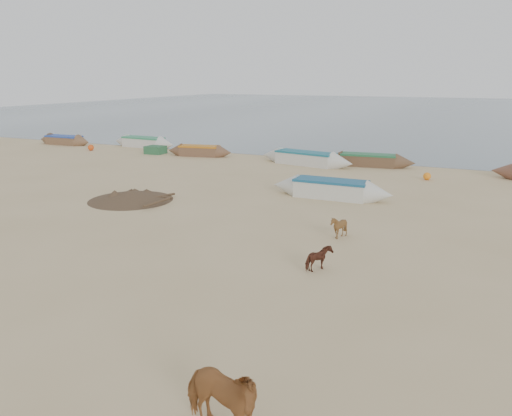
# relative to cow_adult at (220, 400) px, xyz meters

# --- Properties ---
(ground) EXTENTS (140.00, 140.00, 0.00)m
(ground) POSITION_rel_cow_adult_xyz_m (-4.14, 6.50, -0.71)
(ground) COLOR tan
(ground) RESTS_ON ground
(sea) EXTENTS (160.00, 160.00, 0.00)m
(sea) POSITION_rel_cow_adult_xyz_m (-4.14, 88.50, -0.70)
(sea) COLOR slate
(sea) RESTS_ON ground
(cow_adult) EXTENTS (1.78, 1.02, 1.42)m
(cow_adult) POSITION_rel_cow_adult_xyz_m (0.00, 0.00, 0.00)
(cow_adult) COLOR #9C6233
(cow_adult) RESTS_ON ground
(calf_front) EXTENTS (1.04, 1.00, 0.88)m
(calf_front) POSITION_rel_cow_adult_xyz_m (-1.07, 11.21, -0.27)
(calf_front) COLOR brown
(calf_front) RESTS_ON ground
(calf_right) EXTENTS (0.72, 0.82, 0.77)m
(calf_right) POSITION_rel_cow_adult_xyz_m (-0.74, 7.80, -0.32)
(calf_right) COLOR #51271A
(calf_right) RESTS_ON ground
(near_canoe) EXTENTS (6.11, 1.29, 0.91)m
(near_canoe) POSITION_rel_cow_adult_xyz_m (-3.16, 17.32, -0.25)
(near_canoe) COLOR beige
(near_canoe) RESTS_ON ground
(debris_pile) EXTENTS (5.14, 5.14, 0.47)m
(debris_pile) POSITION_rel_cow_adult_xyz_m (-11.91, 12.78, -0.47)
(debris_pile) COLOR #503C29
(debris_pile) RESTS_ON ground
(waterline_canoes) EXTENTS (59.99, 4.75, 0.94)m
(waterline_canoes) POSITION_rel_cow_adult_xyz_m (-4.33, 26.73, -0.28)
(waterline_canoes) COLOR brown
(waterline_canoes) RESTS_ON ground
(beach_clutter) EXTENTS (43.74, 5.52, 0.64)m
(beach_clutter) POSITION_rel_cow_adult_xyz_m (-0.36, 26.83, -0.41)
(beach_clutter) COLOR #2A5D39
(beach_clutter) RESTS_ON ground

